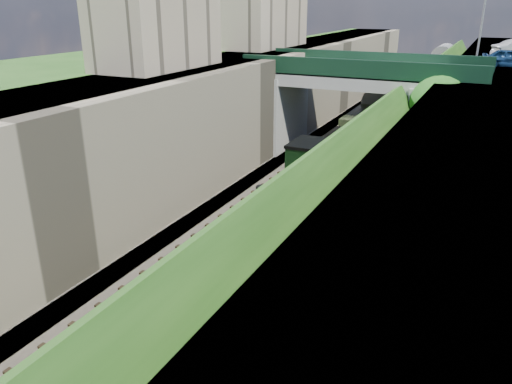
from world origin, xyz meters
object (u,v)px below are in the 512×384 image
car_blue (511,59)px  locomotive (297,202)px  lamppost (483,19)px  tender (342,165)px  road_bridge (370,103)px  tree (441,108)px

car_blue → locomotive: size_ratio=0.38×
lamppost → locomotive: bearing=-106.4°
car_blue → tender: 16.22m
road_bridge → tender: 7.60m
road_bridge → tree: road_bridge is taller
lamppost → car_blue: 3.47m
lamppost → tender: 16.31m
tree → tender: tree is taller
lamppost → tree: bearing=-98.4°
car_blue → tender: car_blue is taller
road_bridge → car_blue: 10.63m
lamppost → locomotive: (-5.98, -20.29, -7.67)m
tree → car_blue: bearing=67.8°
locomotive → tender: size_ratio=1.70×
road_bridge → tender: bearing=-88.0°
tree → tender: size_ratio=1.10×
tender → road_bridge: bearing=92.0°
tree → tender: 7.11m
road_bridge → car_blue: car_blue is taller
road_bridge → tree: 5.74m
tree → road_bridge: bearing=150.5°
car_blue → road_bridge: bearing=127.2°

